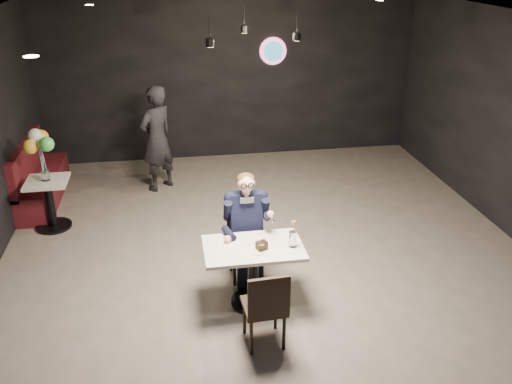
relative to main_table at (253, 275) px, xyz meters
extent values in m
plane|color=gray|center=(0.35, 0.38, -0.38)|extent=(9.00, 9.00, 0.00)
cube|color=black|center=(0.35, 2.38, 2.51)|extent=(1.40, 1.20, 0.36)
cube|color=white|center=(0.00, 0.00, 0.00)|extent=(1.10, 0.70, 0.75)
cube|color=black|center=(0.00, 0.55, 0.09)|extent=(0.42, 0.46, 0.92)
cube|color=black|center=(0.00, -0.68, 0.09)|extent=(0.45, 0.48, 0.92)
cube|color=black|center=(0.00, 0.55, 0.34)|extent=(0.60, 0.80, 1.44)
cylinder|color=white|center=(0.03, -0.11, 0.38)|extent=(0.20, 0.20, 0.01)
cube|color=black|center=(0.08, -0.08, 0.43)|extent=(0.14, 0.12, 0.08)
ellipsoid|color=#378D2E|center=(0.06, -0.14, 0.47)|extent=(0.07, 0.04, 0.01)
cylinder|color=silver|center=(0.43, -0.07, 0.47)|extent=(0.08, 0.08, 0.19)
cone|color=tan|center=(0.44, -0.07, 0.62)|extent=(0.07, 0.07, 0.12)
cube|color=#430E10|center=(-2.90, 3.30, 0.12)|extent=(0.49, 1.98, 0.99)
cube|color=white|center=(-2.60, 2.30, -0.01)|extent=(0.58, 0.58, 0.72)
cylinder|color=silver|center=(-2.60, 2.30, 0.46)|extent=(0.11, 0.11, 0.16)
cube|color=yellow|center=(-2.60, 2.30, 0.84)|extent=(0.38, 0.38, 0.62)
imported|color=black|center=(-1.05, 3.48, 0.51)|extent=(0.76, 0.75, 1.77)
camera|label=1|loc=(-0.82, -5.12, 3.41)|focal=38.00mm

